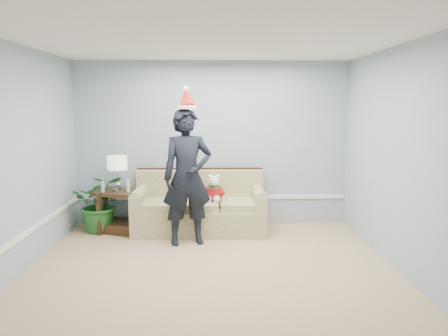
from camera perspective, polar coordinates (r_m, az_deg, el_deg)
room_shell at (r=4.75m, az=-1.78°, el=0.50°), size 4.54×5.04×2.74m
wainscot_trim at (r=6.20m, az=-12.65°, el=-6.33°), size 4.49×4.99×0.06m
sofa at (r=6.98m, az=-3.21°, el=-5.42°), size 2.05×0.89×0.96m
side_table at (r=7.14m, az=-13.41°, el=-6.03°), size 0.83×0.76×0.66m
table_lamp at (r=6.96m, az=-13.76°, el=0.46°), size 0.31×0.31×0.55m
candle_pair at (r=6.92m, az=-14.00°, el=-2.31°), size 0.43×0.05×0.20m
houseplant at (r=7.17m, az=-15.80°, el=-4.42°), size 0.95×0.86×0.91m
man at (r=6.22m, az=-4.81°, el=-1.20°), size 0.80×0.62×1.94m
santa_hat at (r=6.16m, az=-4.92°, el=8.98°), size 0.35×0.38×0.33m
teddy_bear at (r=6.81m, az=-1.34°, el=-3.04°), size 0.31×0.32×0.42m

